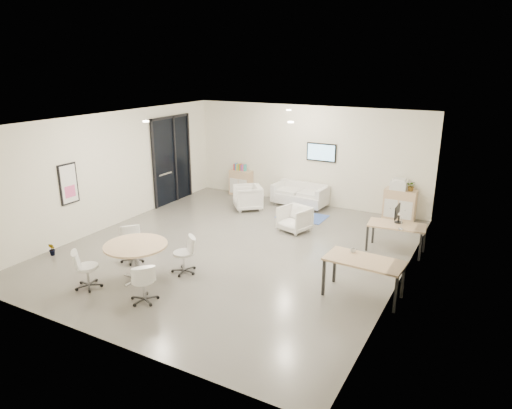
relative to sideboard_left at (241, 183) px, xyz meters
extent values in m
cube|color=#5F5D57|center=(2.37, -4.27, -0.84)|extent=(8.00, 9.00, 0.80)
cube|color=white|center=(2.37, -4.27, 3.16)|extent=(8.00, 9.00, 0.80)
cube|color=white|center=(2.37, 0.63, 1.16)|extent=(8.00, 0.80, 3.20)
cube|color=white|center=(2.37, -9.17, 1.16)|extent=(8.00, 0.80, 3.20)
cube|color=white|center=(-2.03, -4.27, 1.16)|extent=(0.80, 9.00, 3.20)
cube|color=white|center=(6.77, -4.27, 1.16)|extent=(0.80, 9.00, 3.20)
cube|color=black|center=(-1.59, -1.77, 0.99)|extent=(0.02, 1.90, 2.85)
cube|color=black|center=(-1.57, -1.77, 2.37)|extent=(0.06, 1.90, 0.08)
cube|color=black|center=(-1.57, -2.68, 0.99)|extent=(0.06, 0.08, 2.85)
cube|color=black|center=(-1.57, -0.86, 0.99)|extent=(0.06, 0.08, 2.85)
cube|color=black|center=(-1.57, -1.62, 0.99)|extent=(0.06, 0.07, 2.85)
cube|color=#B2B2B7|center=(-1.53, -2.22, 0.61)|extent=(0.04, 0.60, 0.05)
cube|color=black|center=(-1.60, -5.87, 1.11)|extent=(0.04, 0.54, 1.04)
cube|color=white|center=(-1.58, -5.87, 1.11)|extent=(0.01, 0.46, 0.96)
cube|color=#E25390|center=(-1.58, -5.87, 0.91)|extent=(0.01, 0.32, 0.30)
cube|color=black|center=(2.87, 0.19, 1.31)|extent=(0.98, 0.05, 0.58)
cube|color=#93D4FF|center=(2.87, 0.17, 1.31)|extent=(0.90, 0.01, 0.50)
cylinder|color=#FFEAC6|center=(0.57, -5.27, 2.74)|extent=(0.14, 0.14, 0.03)
cylinder|color=#FFEAC6|center=(3.57, -3.77, 2.74)|extent=(0.14, 0.14, 0.03)
cylinder|color=#FFEAC6|center=(2.37, -1.27, 2.74)|extent=(0.14, 0.14, 0.03)
cube|color=tan|center=(0.00, 0.00, 0.00)|extent=(0.78, 0.39, 0.88)
cube|color=silver|center=(-0.18, -0.20, -0.09)|extent=(0.33, 0.02, 0.53)
cube|color=silver|center=(0.18, -0.20, -0.09)|extent=(0.33, 0.02, 0.53)
cube|color=tan|center=(5.48, -0.02, 0.02)|extent=(0.92, 0.43, 0.92)
cube|color=silver|center=(5.27, -0.24, -0.07)|extent=(0.38, 0.02, 0.55)
cube|color=silver|center=(5.69, -0.24, -0.07)|extent=(0.38, 0.02, 0.55)
cube|color=red|center=(-0.24, 0.00, 0.55)|extent=(0.04, 0.14, 0.22)
cube|color=#337FCC|center=(-0.18, 0.00, 0.55)|extent=(0.04, 0.14, 0.22)
cube|color=gold|center=(-0.13, 0.00, 0.55)|extent=(0.04, 0.14, 0.22)
cube|color=#4CB24C|center=(-0.07, 0.00, 0.55)|extent=(0.04, 0.14, 0.22)
cube|color=#CC6619|center=(-0.01, 0.00, 0.55)|extent=(0.04, 0.14, 0.22)
cube|color=purple|center=(0.05, 0.00, 0.55)|extent=(0.04, 0.14, 0.22)
cube|color=#E54C7F|center=(0.11, 0.00, 0.55)|extent=(0.04, 0.14, 0.22)
cube|color=teal|center=(0.17, 0.00, 0.55)|extent=(0.04, 0.14, 0.22)
cube|color=white|center=(5.40, -0.02, 0.61)|extent=(0.47, 0.39, 0.27)
cube|color=white|center=(5.40, -0.02, 0.78)|extent=(0.35, 0.29, 0.06)
cube|color=silver|center=(2.36, -0.25, -0.17)|extent=(1.75, 0.97, 0.32)
cube|color=silver|center=(2.36, 0.08, 0.15)|extent=(1.70, 0.31, 0.32)
cube|color=silver|center=(1.59, -0.25, -0.01)|extent=(0.21, 0.85, 0.63)
cube|color=silver|center=(3.13, -0.25, -0.01)|extent=(0.21, 0.85, 0.63)
cube|color=#314998|center=(2.86, -1.20, -0.43)|extent=(1.43, 0.96, 0.01)
imported|color=silver|center=(1.03, -1.34, -0.01)|extent=(1.12, 1.13, 0.85)
imported|color=silver|center=(3.15, -2.43, -0.05)|extent=(0.92, 0.89, 0.77)
cube|color=tan|center=(5.92, -2.55, 0.25)|extent=(1.42, 0.81, 0.04)
cube|color=black|center=(5.29, -2.84, -0.10)|extent=(0.05, 0.05, 0.67)
cube|color=black|center=(6.55, -2.84, -0.10)|extent=(0.05, 0.05, 0.67)
cube|color=black|center=(5.29, -2.26, -0.10)|extent=(0.05, 0.05, 0.67)
cube|color=black|center=(6.55, -2.26, -0.10)|extent=(0.05, 0.05, 0.67)
cube|color=tan|center=(5.86, -5.18, 0.34)|extent=(1.56, 0.84, 0.04)
cube|color=black|center=(5.15, -5.51, -0.06)|extent=(0.05, 0.05, 0.75)
cube|color=black|center=(6.57, -5.51, -0.06)|extent=(0.05, 0.05, 0.75)
cube|color=black|center=(5.15, -4.85, -0.06)|extent=(0.05, 0.05, 0.75)
cube|color=black|center=(6.57, -4.85, -0.06)|extent=(0.05, 0.05, 0.75)
cylinder|color=black|center=(5.92, -2.40, 0.28)|extent=(0.20, 0.20, 0.02)
cube|color=black|center=(5.92, -2.40, 0.40)|extent=(0.04, 0.03, 0.24)
cube|color=black|center=(5.87, -2.40, 0.55)|extent=(0.03, 0.50, 0.32)
cylinder|color=tan|center=(1.40, -6.77, 0.36)|extent=(1.34, 1.34, 0.04)
cylinder|color=#B2B2B7|center=(1.40, -6.77, -0.05)|extent=(0.10, 0.10, 0.77)
cube|color=#B2B2B7|center=(1.40, -6.77, -0.42)|extent=(0.78, 0.06, 0.03)
cube|color=#B2B2B7|center=(1.40, -6.77, -0.42)|extent=(0.06, 0.78, 0.03)
imported|color=#3F7F3F|center=(5.76, -0.04, 0.60)|extent=(0.30, 0.33, 0.24)
imported|color=#3F7F3F|center=(-1.31, -6.80, -0.36)|extent=(0.26, 0.36, 0.14)
imported|color=white|center=(5.55, -4.94, 0.41)|extent=(0.12, 0.10, 0.11)
camera|label=1|loc=(7.92, -13.39, 4.05)|focal=32.00mm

